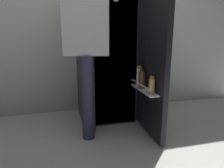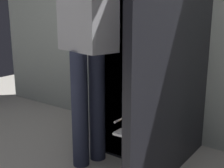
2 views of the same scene
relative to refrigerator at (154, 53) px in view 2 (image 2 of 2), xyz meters
The scene contains 2 objects.
refrigerator is the anchor object (origin of this frame).
person 0.55m from the refrigerator, 124.78° to the right, with size 0.56×0.80×1.68m.
Camera 2 is at (1.07, -1.47, 1.12)m, focal length 47.62 mm.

